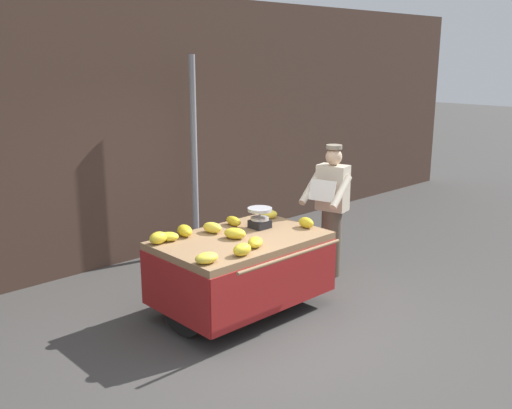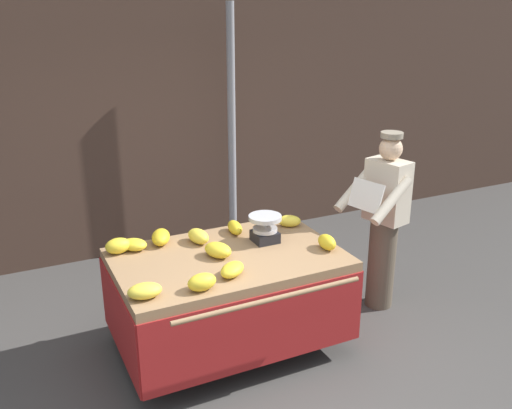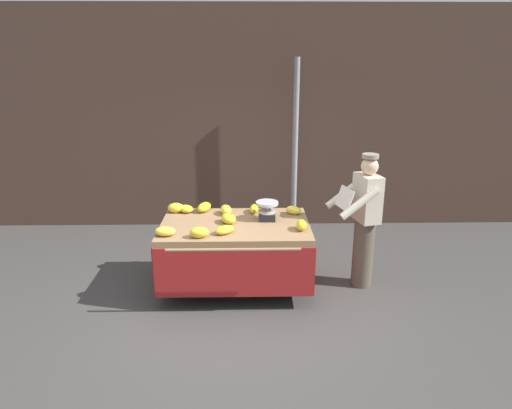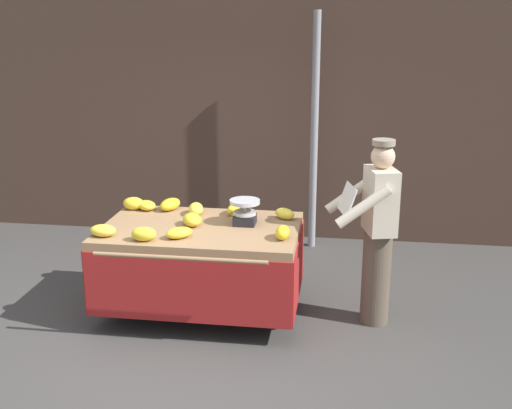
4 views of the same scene
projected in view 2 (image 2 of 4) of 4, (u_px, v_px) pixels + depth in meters
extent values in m
plane|color=#423F3D|center=(258.00, 396.00, 4.24)|extent=(60.00, 60.00, 0.00)
cube|color=#473328|center=(135.00, 96.00, 6.28)|extent=(16.00, 0.24, 3.61)
cylinder|color=gray|center=(232.00, 131.00, 6.44)|extent=(0.09, 0.09, 2.81)
cube|color=#93704C|center=(228.00, 260.00, 4.55)|extent=(1.81, 1.17, 0.08)
cylinder|color=black|center=(131.00, 333.00, 4.36)|extent=(0.05, 0.76, 0.76)
cylinder|color=#B7B7BC|center=(127.00, 334.00, 4.35)|extent=(0.01, 0.14, 0.14)
cylinder|color=black|center=(313.00, 289.00, 5.04)|extent=(0.05, 0.76, 0.76)
cylinder|color=#B7B7BC|center=(316.00, 288.00, 5.05)|extent=(0.01, 0.14, 0.14)
cylinder|color=#4C4742|center=(207.00, 282.00, 5.12)|extent=(0.05, 0.05, 0.80)
cube|color=maroon|center=(260.00, 332.00, 4.17)|extent=(1.81, 0.02, 0.60)
cube|color=maroon|center=(203.00, 269.00, 5.15)|extent=(1.81, 0.02, 0.60)
cube|color=maroon|center=(119.00, 322.00, 4.29)|extent=(0.02, 1.17, 0.60)
cube|color=maroon|center=(322.00, 275.00, 5.03)|extent=(0.02, 1.17, 0.60)
cylinder|color=#93704C|center=(271.00, 300.00, 3.89)|extent=(1.44, 0.04, 0.04)
cube|color=black|center=(265.00, 237.00, 4.78)|extent=(0.20, 0.20, 0.09)
cylinder|color=#B7B7BC|center=(265.00, 226.00, 4.74)|extent=(0.02, 0.02, 0.11)
cylinder|color=#B7B7BC|center=(265.00, 218.00, 4.72)|extent=(0.28, 0.28, 0.04)
cylinder|color=#B7B7BC|center=(265.00, 229.00, 4.76)|extent=(0.21, 0.21, 0.03)
ellipsoid|color=gold|center=(235.00, 228.00, 4.95)|extent=(0.14, 0.26, 0.11)
ellipsoid|color=yellow|center=(145.00, 291.00, 3.86)|extent=(0.25, 0.19, 0.10)
ellipsoid|color=yellow|center=(134.00, 245.00, 4.61)|extent=(0.27, 0.27, 0.10)
ellipsoid|color=yellow|center=(202.00, 282.00, 3.96)|extent=(0.23, 0.17, 0.12)
ellipsoid|color=yellow|center=(232.00, 270.00, 4.18)|extent=(0.28, 0.27, 0.10)
ellipsoid|color=yellow|center=(198.00, 236.00, 4.75)|extent=(0.19, 0.26, 0.12)
ellipsoid|color=yellow|center=(289.00, 221.00, 5.10)|extent=(0.24, 0.21, 0.11)
ellipsoid|color=gold|center=(327.00, 242.00, 4.62)|extent=(0.13, 0.21, 0.12)
ellipsoid|color=yellow|center=(218.00, 250.00, 4.48)|extent=(0.26, 0.29, 0.12)
ellipsoid|color=yellow|center=(118.00, 246.00, 4.55)|extent=(0.22, 0.16, 0.13)
ellipsoid|color=gold|center=(161.00, 237.00, 4.73)|extent=(0.23, 0.30, 0.12)
cylinder|color=brown|center=(381.00, 263.00, 5.39)|extent=(0.26, 0.26, 0.88)
cube|color=beige|center=(387.00, 191.00, 5.14)|extent=(0.31, 0.42, 0.58)
sphere|color=#DBB28E|center=(391.00, 149.00, 5.01)|extent=(0.21, 0.21, 0.21)
cylinder|color=gray|center=(392.00, 135.00, 4.97)|extent=(0.20, 0.20, 0.05)
cylinder|color=beige|center=(391.00, 201.00, 4.86)|extent=(0.49, 0.20, 0.37)
cylinder|color=beige|center=(354.00, 189.00, 5.17)|extent=(0.49, 0.20, 0.37)
cube|color=silver|center=(366.00, 196.00, 4.96)|extent=(0.17, 0.35, 0.25)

